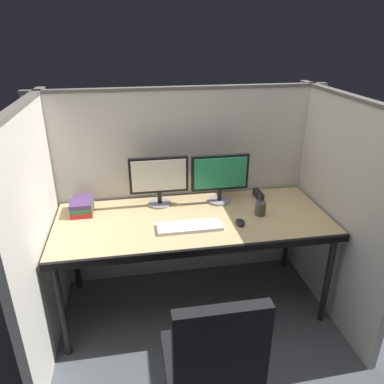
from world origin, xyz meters
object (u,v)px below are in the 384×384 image
(red_stapler, at_px, (258,195))
(pen_cup, at_px, (260,208))
(monitor_right, at_px, (220,175))
(book_stack, at_px, (82,206))
(keyboard_main, at_px, (190,227))
(desk, at_px, (194,225))
(monitor_left, at_px, (159,178))
(computer_mouse, at_px, (240,222))

(red_stapler, distance_m, pen_cup, 0.28)
(monitor_right, xyz_separation_m, pen_cup, (0.23, -0.26, -0.17))
(book_stack, bearing_deg, keyboard_main, -26.49)
(desk, xyz_separation_m, monitor_right, (0.24, 0.25, 0.27))
(desk, xyz_separation_m, red_stapler, (0.56, 0.26, 0.08))
(monitor_left, height_order, computer_mouse, monitor_left)
(monitor_left, bearing_deg, red_stapler, -1.11)
(computer_mouse, bearing_deg, desk, 156.86)
(monitor_left, xyz_separation_m, book_stack, (-0.56, -0.03, -0.17))
(monitor_right, bearing_deg, computer_mouse, -81.62)
(keyboard_main, distance_m, red_stapler, 0.71)
(monitor_right, bearing_deg, monitor_left, 176.52)
(monitor_right, bearing_deg, desk, -134.65)
(computer_mouse, xyz_separation_m, red_stapler, (0.26, 0.39, 0.01))
(computer_mouse, xyz_separation_m, book_stack, (-1.07, 0.37, 0.03))
(monitor_left, distance_m, keyboard_main, 0.47)
(keyboard_main, xyz_separation_m, book_stack, (-0.72, 0.36, 0.04))
(keyboard_main, bearing_deg, monitor_left, 112.36)
(computer_mouse, height_order, book_stack, book_stack)
(monitor_right, xyz_separation_m, computer_mouse, (0.05, -0.37, -0.20))
(book_stack, bearing_deg, monitor_left, 3.25)
(monitor_left, height_order, keyboard_main, monitor_left)
(desk, xyz_separation_m, monitor_left, (-0.21, 0.27, 0.27))
(monitor_right, xyz_separation_m, keyboard_main, (-0.29, -0.36, -0.20))
(desk, height_order, red_stapler, red_stapler)
(keyboard_main, relative_size, red_stapler, 2.87)
(desk, distance_m, pen_cup, 0.49)
(desk, bearing_deg, monitor_left, 127.34)
(computer_mouse, bearing_deg, book_stack, 160.91)
(monitor_left, relative_size, red_stapler, 2.87)
(book_stack, bearing_deg, monitor_right, 0.24)
(desk, bearing_deg, book_stack, 162.54)
(desk, relative_size, book_stack, 8.71)
(monitor_right, relative_size, book_stack, 1.97)
(desk, height_order, monitor_right, monitor_right)
(keyboard_main, xyz_separation_m, computer_mouse, (0.35, -0.01, 0.01))
(pen_cup, distance_m, book_stack, 1.27)
(desk, bearing_deg, computer_mouse, -23.14)
(red_stapler, distance_m, book_stack, 1.33)
(desk, bearing_deg, red_stapler, 24.81)
(desk, relative_size, red_stapler, 12.67)
(monitor_left, height_order, monitor_right, same)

